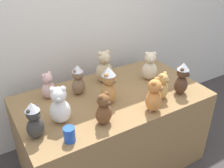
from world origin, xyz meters
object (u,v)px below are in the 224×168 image
Objects in this scene: teddy_bear_snow at (60,106)px; party_cup_blue at (69,134)px; teddy_bear_mocha at (78,80)px; teddy_bear_caramel at (109,86)px; display_table at (112,130)px; teddy_bear_sand at (104,68)px; teddy_bear_charcoal at (34,121)px; teddy_bear_honey at (162,87)px; teddy_bear_chestnut at (104,110)px; teddy_bear_cream at (150,67)px; teddy_bear_ginger at (154,96)px; teddy_bear_cocoa at (182,79)px; teddy_bear_blush at (48,86)px.

teddy_bear_snow is 2.78× the size of party_cup_blue.
teddy_bear_caramel is (0.16, -0.25, 0.02)m from teddy_bear_mocha.
teddy_bear_sand reaches higher than display_table.
display_table is 0.91m from teddy_bear_charcoal.
teddy_bear_sand reaches higher than teddy_bear_honey.
teddy_bear_chestnut is 0.64m from teddy_bear_sand.
teddy_bear_sand is 0.91m from teddy_bear_charcoal.
teddy_bear_caramel is (-0.07, -0.07, 0.55)m from display_table.
teddy_bear_snow is 1.00m from teddy_bear_cream.
teddy_bear_ginger is (0.89, -0.16, -0.01)m from teddy_bear_charcoal.
teddy_bear_cream is 2.60× the size of party_cup_blue.
teddy_bear_charcoal is 0.93× the size of teddy_bear_snow.
teddy_bear_caramel is at bearing -18.52° from teddy_bear_charcoal.
teddy_bear_ginger is (0.68, -0.23, -0.01)m from teddy_bear_snow.
teddy_bear_cream is (0.54, 0.15, -0.03)m from teddy_bear_caramel.
teddy_bear_chestnut is 0.79m from teddy_bear_cocoa.
teddy_bear_blush is at bearing 123.05° from teddy_bear_cocoa.
teddy_bear_cocoa is at bearing -17.85° from teddy_bear_chestnut.
teddy_bear_cocoa is at bearing 3.87° from party_cup_blue.
teddy_bear_caramel is 2.98× the size of party_cup_blue.
teddy_bear_chestnut is 0.42m from teddy_bear_ginger.
teddy_bear_charcoal is (-0.79, -0.45, -0.01)m from teddy_bear_sand.
teddy_bear_chestnut is (-0.24, -0.29, 0.51)m from display_table.
teddy_bear_blush is 0.96m from teddy_bear_cream.
teddy_bear_blush is at bearing 103.34° from teddy_bear_ginger.
teddy_bear_sand reaches higher than teddy_bear_mocha.
teddy_bear_blush is at bearing 151.43° from display_table.
teddy_bear_caramel is at bearing -109.63° from teddy_bear_sand.
teddy_bear_honey is 1.01× the size of teddy_bear_blush.
teddy_bear_chestnut is 0.28m from teddy_bear_caramel.
teddy_bear_blush is (-0.82, 0.50, -0.00)m from teddy_bear_honey.
teddy_bear_mocha is at bearing -161.51° from teddy_bear_sand.
teddy_bear_ginger reaches higher than display_table.
teddy_bear_blush reaches higher than party_cup_blue.
teddy_bear_caramel is at bearing 97.73° from teddy_bear_ginger.
teddy_bear_chestnut is 0.91× the size of teddy_bear_ginger.
teddy_bear_mocha is at bearing 122.50° from teddy_bear_honey.
teddy_bear_blush reaches higher than display_table.
teddy_bear_snow is 0.38m from teddy_bear_blush.
teddy_bear_cream reaches higher than teddy_bear_chestnut.
display_table is 6.78× the size of teddy_bear_honey.
teddy_bear_caramel reaches higher than teddy_bear_cream.
teddy_bear_snow is 1.07× the size of teddy_bear_ginger.
teddy_bear_sand is 0.62m from teddy_bear_ginger.
teddy_bear_caramel is 0.37m from teddy_bear_ginger.
teddy_bear_ginger is at bearing 162.74° from teddy_bear_cocoa.
teddy_bear_cocoa is at bearing -28.26° from teddy_bear_honey.
teddy_bear_sand is at bearing -5.75° from teddy_bear_mocha.
teddy_bear_sand is 1.07× the size of teddy_bear_cocoa.
teddy_bear_ginger is at bearing -73.47° from teddy_bear_mocha.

